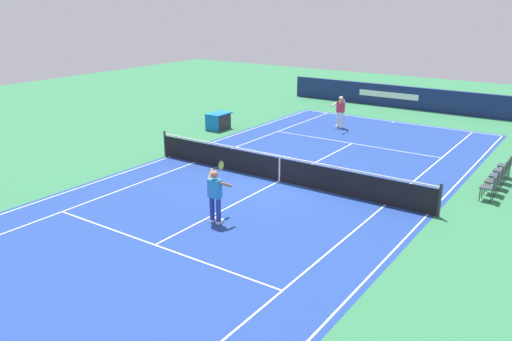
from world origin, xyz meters
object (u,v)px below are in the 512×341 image
at_px(tennis_net, 280,168).
at_px(tennis_player_near, 215,193).
at_px(spectator_chair_1, 503,169).
at_px(spectator_chair_4, 491,186).
at_px(equipment_cart_tarped, 219,121).
at_px(spectator_chair_3, 495,180).
at_px(tennis_ball, 220,202).
at_px(tennis_player_far, 340,110).
at_px(spectator_chair_2, 499,175).
at_px(spectator_chair_0, 507,164).

height_order(tennis_net, tennis_player_near, tennis_player_near).
distance_m(spectator_chair_1, spectator_chair_4, 2.17).
bearing_deg(tennis_net, equipment_cart_tarped, -126.20).
bearing_deg(equipment_cart_tarped, tennis_player_near, 38.20).
bearing_deg(spectator_chair_4, tennis_net, -71.36).
bearing_deg(spectator_chair_3, tennis_ball, -50.30).
height_order(tennis_player_near, spectator_chair_3, tennis_player_near).
xyz_separation_m(tennis_net, spectator_chair_4, (-2.30, 6.81, 0.03)).
xyz_separation_m(tennis_player_near, tennis_player_far, (-13.20, -2.32, 0.00)).
xyz_separation_m(spectator_chair_2, spectator_chair_4, (1.44, 0.00, 0.00)).
xyz_separation_m(tennis_ball, equipment_cart_tarped, (-8.06, -6.47, 0.40)).
bearing_deg(spectator_chair_3, tennis_player_far, -124.24).
bearing_deg(spectator_chair_0, tennis_ball, -41.53).
relative_size(tennis_player_far, tennis_ball, 25.71).
relative_size(tennis_player_near, tennis_ball, 25.71).
relative_size(spectator_chair_0, spectator_chair_1, 1.00).
bearing_deg(spectator_chair_4, spectator_chair_0, 180.00).
bearing_deg(spectator_chair_4, spectator_chair_1, 180.00).
xyz_separation_m(tennis_player_near, equipment_cart_tarped, (-9.31, -7.33, -0.49)).
height_order(tennis_player_far, spectator_chair_1, tennis_player_far).
bearing_deg(spectator_chair_1, tennis_player_far, -117.24).
bearing_deg(spectator_chair_3, spectator_chair_0, 180.00).
bearing_deg(spectator_chair_4, spectator_chair_3, 180.00).
bearing_deg(tennis_net, spectator_chair_0, 127.30).
relative_size(tennis_ball, spectator_chair_0, 0.08).
relative_size(tennis_net, tennis_player_near, 6.89).
relative_size(tennis_net, equipment_cart_tarped, 9.36).
bearing_deg(spectator_chair_1, spectator_chair_4, 0.00).
distance_m(spectator_chair_0, spectator_chair_2, 1.44).
height_order(tennis_net, spectator_chair_4, tennis_net).
bearing_deg(spectator_chair_0, tennis_player_near, -34.08).
xyz_separation_m(tennis_ball, spectator_chair_0, (-8.19, 7.25, 0.49)).
bearing_deg(tennis_ball, spectator_chair_3, 129.70).
distance_m(tennis_player_far, equipment_cart_tarped, 6.36).
bearing_deg(tennis_ball, tennis_player_near, 34.43).
bearing_deg(spectator_chair_4, tennis_player_near, -44.28).
height_order(tennis_net, tennis_player_far, tennis_player_far).
distance_m(spectator_chair_2, equipment_cart_tarped, 13.78).
height_order(tennis_player_far, spectator_chair_2, tennis_player_far).
bearing_deg(tennis_ball, spectator_chair_2, 132.92).
height_order(tennis_net, equipment_cart_tarped, tennis_net).
relative_size(tennis_player_near, spectator_chair_3, 1.93).
xyz_separation_m(tennis_player_far, spectator_chair_2, (5.21, 8.71, -0.41)).
bearing_deg(tennis_player_far, tennis_ball, 6.96).
relative_size(tennis_net, spectator_chair_4, 13.30).
xyz_separation_m(tennis_player_near, spectator_chair_2, (-8.00, 6.39, -0.41)).
relative_size(spectator_chair_0, equipment_cart_tarped, 0.70).
bearing_deg(spectator_chair_4, tennis_ball, -53.85).
distance_m(spectator_chair_0, spectator_chair_3, 2.17).
bearing_deg(equipment_cart_tarped, spectator_chair_4, 78.63).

